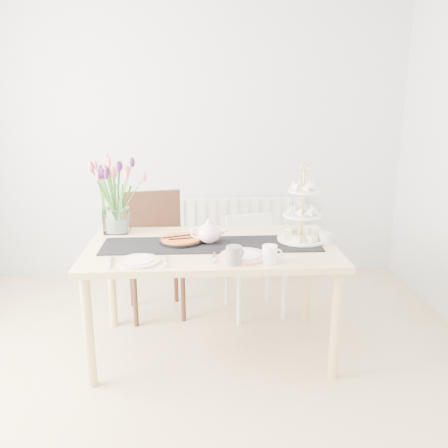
{
  "coord_description": "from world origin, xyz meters",
  "views": [
    {
      "loc": [
        0.11,
        -2.13,
        1.7
      ],
      "look_at": [
        0.26,
        0.72,
        0.9
      ],
      "focal_mm": 38.0,
      "sensor_mm": 36.0,
      "label": 1
    }
  ],
  "objects_px": {
    "cream_jug": "(325,238)",
    "chair_brown": "(154,243)",
    "tulip_vase": "(115,185)",
    "tart_tin": "(181,240)",
    "teapot": "(209,233)",
    "dining_table": "(212,256)",
    "plate_right": "(244,256)",
    "mug_white": "(270,254)",
    "plate_left": "(139,261)",
    "chair_white": "(252,257)",
    "radiator": "(241,228)",
    "cake_stand": "(302,222)",
    "mug_grey": "(234,255)"
  },
  "relations": [
    {
      "from": "cream_jug",
      "to": "chair_brown",
      "type": "bearing_deg",
      "value": 141.07
    },
    {
      "from": "tulip_vase",
      "to": "tart_tin",
      "type": "relative_size",
      "value": 2.13
    },
    {
      "from": "tulip_vase",
      "to": "teapot",
      "type": "relative_size",
      "value": 2.61
    },
    {
      "from": "dining_table",
      "to": "cream_jug",
      "type": "relative_size",
      "value": 19.93
    },
    {
      "from": "cream_jug",
      "to": "plate_right",
      "type": "distance_m",
      "value": 0.59
    },
    {
      "from": "dining_table",
      "to": "mug_white",
      "type": "distance_m",
      "value": 0.49
    },
    {
      "from": "teapot",
      "to": "mug_white",
      "type": "xyz_separation_m",
      "value": [
        0.34,
        -0.37,
        -0.02
      ]
    },
    {
      "from": "chair_brown",
      "to": "plate_left",
      "type": "height_order",
      "value": "chair_brown"
    },
    {
      "from": "chair_white",
      "to": "tulip_vase",
      "type": "bearing_deg",
      "value": -174.89
    },
    {
      "from": "radiator",
      "to": "tart_tin",
      "type": "distance_m",
      "value": 1.49
    },
    {
      "from": "tulip_vase",
      "to": "cream_jug",
      "type": "xyz_separation_m",
      "value": [
        1.39,
        -0.36,
        -0.3
      ]
    },
    {
      "from": "mug_white",
      "to": "plate_left",
      "type": "relative_size",
      "value": 0.42
    },
    {
      "from": "plate_right",
      "to": "teapot",
      "type": "bearing_deg",
      "value": 126.74
    },
    {
      "from": "radiator",
      "to": "plate_left",
      "type": "relative_size",
      "value": 4.89
    },
    {
      "from": "cake_stand",
      "to": "chair_white",
      "type": "bearing_deg",
      "value": 113.73
    },
    {
      "from": "cream_jug",
      "to": "teapot",
      "type": "bearing_deg",
      "value": 167.84
    },
    {
      "from": "mug_white",
      "to": "dining_table",
      "type": "bearing_deg",
      "value": 123.48
    },
    {
      "from": "chair_brown",
      "to": "tulip_vase",
      "type": "distance_m",
      "value": 0.66
    },
    {
      "from": "cake_stand",
      "to": "mug_white",
      "type": "xyz_separation_m",
      "value": [
        -0.27,
        -0.4,
        -0.08
      ]
    },
    {
      "from": "radiator",
      "to": "mug_grey",
      "type": "height_order",
      "value": "mug_grey"
    },
    {
      "from": "dining_table",
      "to": "mug_white",
      "type": "bearing_deg",
      "value": -46.26
    },
    {
      "from": "radiator",
      "to": "teapot",
      "type": "xyz_separation_m",
      "value": [
        -0.33,
        -1.39,
        0.37
      ]
    },
    {
      "from": "tart_tin",
      "to": "plate_right",
      "type": "xyz_separation_m",
      "value": [
        0.38,
        -0.3,
        -0.01
      ]
    },
    {
      "from": "dining_table",
      "to": "mug_grey",
      "type": "height_order",
      "value": "mug_grey"
    },
    {
      "from": "tart_tin",
      "to": "mug_grey",
      "type": "height_order",
      "value": "mug_grey"
    },
    {
      "from": "cake_stand",
      "to": "plate_right",
      "type": "distance_m",
      "value": 0.52
    },
    {
      "from": "dining_table",
      "to": "chair_brown",
      "type": "relative_size",
      "value": 1.68
    },
    {
      "from": "chair_white",
      "to": "radiator",
      "type": "bearing_deg",
      "value": 80.04
    },
    {
      "from": "dining_table",
      "to": "mug_grey",
      "type": "bearing_deg",
      "value": -71.63
    },
    {
      "from": "tulip_vase",
      "to": "cake_stand",
      "type": "bearing_deg",
      "value": -12.86
    },
    {
      "from": "dining_table",
      "to": "mug_white",
      "type": "height_order",
      "value": "mug_white"
    },
    {
      "from": "chair_white",
      "to": "tulip_vase",
      "type": "relative_size",
      "value": 1.23
    },
    {
      "from": "plate_left",
      "to": "chair_white",
      "type": "bearing_deg",
      "value": 50.52
    },
    {
      "from": "tulip_vase",
      "to": "mug_white",
      "type": "relative_size",
      "value": 5.99
    },
    {
      "from": "cake_stand",
      "to": "radiator",
      "type": "bearing_deg",
      "value": 101.59
    },
    {
      "from": "radiator",
      "to": "plate_left",
      "type": "distance_m",
      "value": 1.89
    },
    {
      "from": "tulip_vase",
      "to": "cake_stand",
      "type": "height_order",
      "value": "tulip_vase"
    },
    {
      "from": "plate_left",
      "to": "radiator",
      "type": "bearing_deg",
      "value": 66.41
    },
    {
      "from": "cream_jug",
      "to": "mug_white",
      "type": "distance_m",
      "value": 0.52
    },
    {
      "from": "tulip_vase",
      "to": "dining_table",
      "type": "bearing_deg",
      "value": -27.42
    },
    {
      "from": "teapot",
      "to": "mug_white",
      "type": "bearing_deg",
      "value": -35.81
    },
    {
      "from": "tulip_vase",
      "to": "cake_stand",
      "type": "distance_m",
      "value": 1.3
    },
    {
      "from": "radiator",
      "to": "plate_left",
      "type": "height_order",
      "value": "plate_left"
    },
    {
      "from": "chair_white",
      "to": "teapot",
      "type": "relative_size",
      "value": 3.21
    },
    {
      "from": "tart_tin",
      "to": "mug_grey",
      "type": "relative_size",
      "value": 2.7
    },
    {
      "from": "chair_brown",
      "to": "mug_grey",
      "type": "height_order",
      "value": "chair_brown"
    },
    {
      "from": "plate_left",
      "to": "teapot",
      "type": "bearing_deg",
      "value": 37.59
    },
    {
      "from": "teapot",
      "to": "cream_jug",
      "type": "height_order",
      "value": "teapot"
    },
    {
      "from": "mug_grey",
      "to": "mug_white",
      "type": "bearing_deg",
      "value": -35.47
    },
    {
      "from": "teapot",
      "to": "mug_white",
      "type": "distance_m",
      "value": 0.5
    }
  ]
}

